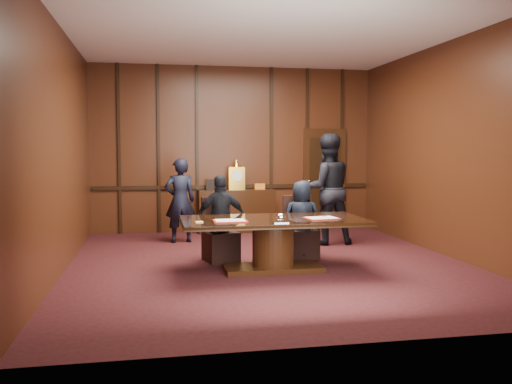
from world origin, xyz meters
TOP-DOWN VIEW (x-y plane):
  - room at (0.07, 0.14)m, footprint 7.00×7.04m
  - sideboard at (0.00, 3.26)m, footprint 1.60×0.45m
  - conference_table at (-0.05, -0.50)m, footprint 2.62×1.32m
  - folder_left at (-0.69, -0.68)m, footprint 0.47×0.34m
  - folder_right at (0.62, -0.64)m, footprint 0.50×0.40m
  - inkstand at (-0.05, -0.95)m, footprint 0.20×0.14m
  - notepad at (-1.12, -0.72)m, footprint 0.10×0.07m
  - chair_left at (-0.70, 0.38)m, footprint 0.58×0.58m
  - chair_right at (0.60, 0.38)m, footprint 0.51×0.51m
  - signatory_left at (-0.70, 0.30)m, footprint 0.80×0.35m
  - signatory_right at (0.60, 0.30)m, footprint 0.67×0.49m
  - witness_left at (-1.23, 2.19)m, footprint 0.63×0.46m
  - witness_right at (1.42, 1.52)m, footprint 1.00×0.78m

SIDE VIEW (x-z plane):
  - chair_left at x=-0.70m, z-range -0.20..0.79m
  - chair_right at x=0.60m, z-range -0.20..0.79m
  - sideboard at x=0.00m, z-range -0.28..1.26m
  - conference_table at x=-0.05m, z-range 0.13..0.89m
  - signatory_right at x=0.60m, z-range 0.00..1.26m
  - signatory_left at x=-0.70m, z-range 0.00..1.36m
  - notepad at x=-1.12m, z-range 0.76..0.77m
  - folder_left at x=-0.69m, z-range 0.76..0.78m
  - folder_right at x=0.62m, z-range 0.76..0.78m
  - witness_left at x=-1.23m, z-range 0.00..1.58m
  - inkstand at x=-0.05m, z-range 0.76..0.87m
  - witness_right at x=1.42m, z-range 0.00..2.03m
  - room at x=0.07m, z-range -0.03..3.47m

